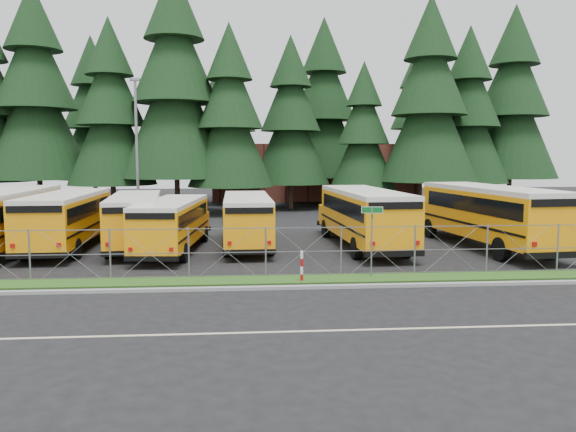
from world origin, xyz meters
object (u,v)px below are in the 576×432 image
object	(u,v)px
bus_1	(68,221)
street_sign	(372,226)
light_standard	(137,145)
bus_6	(363,218)
bus_3	(173,226)
bus_4	(247,221)
bus_2	(136,221)
striped_bollard	(302,266)
bus_0	(11,219)
bus_east	(486,217)

from	to	relation	value
bus_1	street_sign	world-z (taller)	bus_1
light_standard	street_sign	bearing A→B (deg)	-57.20
bus_6	street_sign	xyz separation A→B (m)	(-1.23, -7.35, 0.52)
street_sign	light_standard	size ratio (longest dim) A/B	0.28
bus_3	bus_4	size ratio (longest dim) A/B	0.97
bus_2	striped_bollard	size ratio (longest dim) A/B	8.73
bus_0	bus_3	size ratio (longest dim) A/B	1.17
bus_1	bus_4	size ratio (longest dim) A/B	1.07
bus_east	light_standard	world-z (taller)	light_standard
bus_2	street_sign	world-z (taller)	street_sign
bus_1	bus_4	bearing A→B (deg)	-1.36
bus_1	bus_east	xyz separation A→B (m)	(21.49, -1.45, 0.17)
bus_3	street_sign	distance (m)	10.80
bus_3	bus_east	distance (m)	16.01
bus_0	bus_6	size ratio (longest dim) A/B	1.01
striped_bollard	bus_6	bearing A→B (deg)	62.88
bus_6	street_sign	bearing A→B (deg)	-102.43
bus_6	bus_3	bearing A→B (deg)	-179.03
bus_0	bus_east	world-z (taller)	bus_east
bus_4	bus_6	world-z (taller)	bus_6
striped_bollard	light_standard	xyz separation A→B (m)	(-9.63, 19.79, 4.90)
light_standard	bus_east	bearing A→B (deg)	-32.38
bus_3	light_standard	xyz separation A→B (m)	(-3.98, 12.58, 4.20)
bus_2	bus_1	bearing A→B (deg)	176.13
bus_east	street_sign	xyz separation A→B (m)	(-7.57, -6.60, 0.43)
bus_0	bus_6	world-z (taller)	bus_0
bus_0	bus_1	world-z (taller)	bus_0
bus_1	bus_2	distance (m)	3.37
bus_4	bus_2	bearing A→B (deg)	177.85
bus_0	striped_bollard	distance (m)	16.63
bus_1	light_standard	size ratio (longest dim) A/B	1.08
bus_2	striped_bollard	distance (m)	11.71
bus_4	bus_6	bearing A→B (deg)	-7.99
bus_2	bus_6	size ratio (longest dim) A/B	0.91
bus_6	bus_east	bearing A→B (deg)	-9.71
bus_0	bus_4	size ratio (longest dim) A/B	1.13
bus_0	light_standard	xyz separation A→B (m)	(4.44, 10.98, 3.98)
bus_east	light_standard	xyz separation A→B (m)	(-19.99, 12.68, 3.89)
bus_0	light_standard	size ratio (longest dim) A/B	1.15
bus_2	striped_bollard	world-z (taller)	bus_2
bus_4	striped_bollard	world-z (taller)	bus_4
bus_2	bus_3	distance (m)	2.62
bus_1	striped_bollard	size ratio (longest dim) A/B	9.16
bus_1	bus_4	xyz separation A→B (m)	(9.12, 0.05, -0.09)
bus_0	bus_1	xyz separation A→B (m)	(2.95, -0.25, -0.08)
bus_0	bus_6	bearing A→B (deg)	-5.37
bus_2	bus_3	size ratio (longest dim) A/B	1.06
bus_3	bus_6	size ratio (longest dim) A/B	0.86
bus_4	bus_0	bearing A→B (deg)	178.16
street_sign	bus_2	bearing A→B (deg)	142.07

